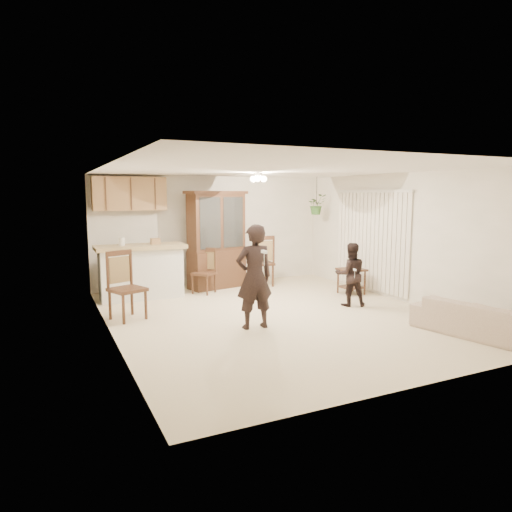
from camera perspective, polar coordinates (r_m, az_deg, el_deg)
name	(u,v)px	position (r m, az deg, el deg)	size (l,w,h in m)	color
floor	(278,316)	(7.96, 2.71, -7.48)	(6.50, 6.50, 0.00)	beige
ceiling	(279,169)	(7.70, 2.83, 10.79)	(5.50, 6.50, 0.02)	white
wall_back	(213,231)	(10.70, -5.45, 3.19)	(5.50, 0.02, 2.50)	white
wall_front	(423,274)	(5.12, 20.12, -2.14)	(5.50, 0.02, 2.50)	white
wall_left	(109,253)	(6.89, -17.87, 0.38)	(0.02, 6.50, 2.50)	white
wall_right	(403,238)	(9.34, 17.85, 2.20)	(0.02, 6.50, 2.50)	white
breakfast_bar	(141,274)	(9.43, -14.14, -2.20)	(1.60, 0.55, 1.00)	silver
bar_top	(140,247)	(9.36, -14.25, 1.12)	(1.75, 0.70, 0.08)	tan
upper_cabinets	(130,194)	(10.00, -15.53, 7.51)	(1.50, 0.34, 0.70)	#935F40
vertical_blinds	(371,241)	(10.00, 14.13, 1.82)	(0.06, 2.30, 2.10)	white
ceiling_fixture	(258,178)	(8.85, 0.28, 9.75)	(0.36, 0.36, 0.20)	#FCE2BD
hanging_plant	(316,204)	(10.92, 7.57, 6.40)	(0.43, 0.37, 0.48)	#225020
plant_cord	(317,191)	(10.92, 7.60, 8.11)	(0.01, 0.01, 0.65)	black
sofa	(476,311)	(7.54, 25.82, -6.24)	(1.87, 0.73, 0.73)	beige
adult	(254,271)	(7.06, -0.22, -1.95)	(0.66, 0.43, 1.80)	black
child	(351,270)	(8.71, 11.75, -1.77)	(0.66, 0.51, 1.35)	black
china_hutch	(216,240)	(10.20, -4.96, 1.95)	(1.45, 0.79, 2.16)	#372114
side_table	(351,281)	(9.81, 11.82, -3.06)	(0.49, 0.49, 0.60)	#372114
chair_bar	(128,300)	(7.96, -15.74, -5.36)	(0.66, 0.66, 1.15)	#372114
chair_hutch_left	(204,281)	(9.74, -6.52, -3.08)	(0.60, 0.60, 0.96)	#372114
chair_hutch_right	(261,271)	(10.48, 0.60, -1.94)	(0.56, 0.56, 1.17)	#372114
controller_adult	(264,252)	(6.66, 1.03, 0.53)	(0.04, 0.14, 0.04)	white
controller_child	(355,270)	(8.44, 12.24, -1.70)	(0.03, 0.10, 0.03)	white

